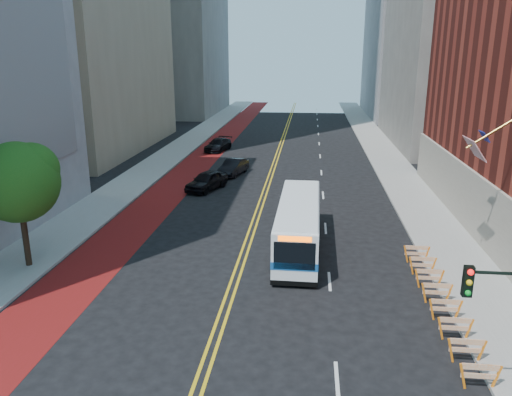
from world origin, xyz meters
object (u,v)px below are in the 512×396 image
at_px(car_a, 207,181).
at_px(car_b, 233,167).
at_px(transit_bus, 299,224).
at_px(car_c, 218,145).
at_px(street_tree, 19,179).
at_px(traffic_signal, 503,315).

distance_m(car_a, car_b, 5.84).
bearing_deg(transit_bus, car_a, 123.80).
distance_m(car_a, car_c, 17.49).
relative_size(car_b, car_c, 0.91).
bearing_deg(car_c, transit_bus, -58.26).
xyz_separation_m(street_tree, car_b, (7.71, 22.26, -4.17)).
height_order(car_a, car_b, car_a).
distance_m(traffic_signal, car_c, 46.64).
xyz_separation_m(transit_bus, car_a, (-8.04, 12.33, -0.73)).
bearing_deg(street_tree, car_c, 83.13).
height_order(street_tree, transit_bus, street_tree).
bearing_deg(car_a, street_tree, -89.77).
xyz_separation_m(traffic_signal, car_c, (-16.57, 43.49, -3.01)).
height_order(traffic_signal, transit_bus, traffic_signal).
relative_size(transit_bus, car_b, 2.38).
relative_size(traffic_signal, transit_bus, 0.48).
relative_size(traffic_signal, car_a, 1.10).
bearing_deg(car_b, car_c, 120.47).
height_order(transit_bus, car_a, transit_bus).
bearing_deg(car_a, car_b, 96.92).
xyz_separation_m(traffic_signal, car_b, (-12.95, 31.81, -2.99)).
bearing_deg(traffic_signal, transit_bus, 114.61).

